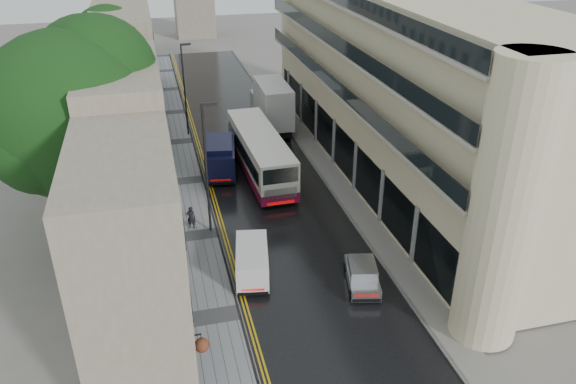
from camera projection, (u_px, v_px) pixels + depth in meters
name	position (u px, v px, depth m)	size (l,w,h in m)	color
road	(260.00, 174.00, 44.92)	(9.00, 85.00, 0.02)	black
left_sidewalk	(187.00, 181.00, 43.63)	(2.70, 85.00, 0.12)	gray
right_sidewalk	(325.00, 166.00, 46.08)	(1.80, 85.00, 0.12)	slate
old_shop_row	(129.00, 102.00, 42.28)	(4.50, 56.00, 12.00)	gray
modern_block	(395.00, 85.00, 42.67)	(8.00, 40.00, 14.00)	beige
tree_near	(73.00, 142.00, 32.56)	(10.56, 10.56, 13.89)	black
tree_far	(93.00, 90.00, 44.16)	(9.24, 9.24, 12.46)	black
cream_bus	(254.00, 174.00, 41.00)	(2.83, 12.44, 3.39)	white
white_lorry	(263.00, 113.00, 51.06)	(2.64, 8.80, 4.62)	silver
silver_hatchback	(352.00, 288.00, 30.39)	(1.62, 3.71, 1.39)	#B0B0B5
white_van	(237.00, 278.00, 30.85)	(1.80, 4.20, 1.90)	silver
navy_van	(206.00, 166.00, 42.75)	(2.27, 5.67, 2.89)	black
pedestrian	(191.00, 217.00, 36.88)	(0.58, 0.38, 1.59)	black
lamp_post_near	(206.00, 171.00, 34.98)	(0.98, 0.22, 8.68)	black
lamp_post_far	(185.00, 91.00, 50.50)	(0.94, 0.21, 8.33)	black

